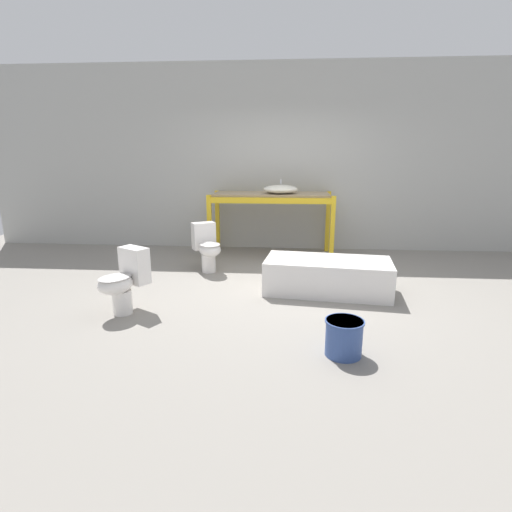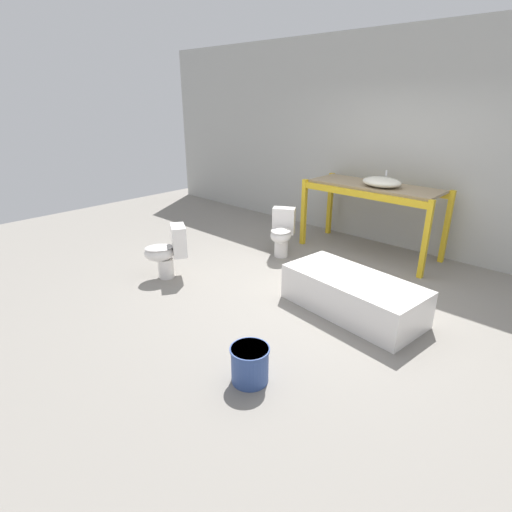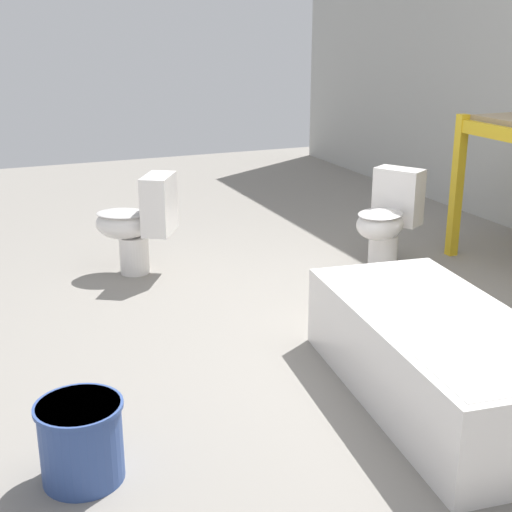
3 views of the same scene
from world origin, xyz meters
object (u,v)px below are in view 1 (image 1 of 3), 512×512
toilet_far (124,280)px  bucket_white (344,337)px  toilet_near (207,246)px  bathtub_main (328,273)px  sink_basin (281,189)px

toilet_far → bucket_white: 2.39m
toilet_near → toilet_far: (-0.59, -1.64, 0.00)m
bathtub_main → toilet_far: toilet_far is taller
toilet_far → bucket_white: toilet_far is taller
bathtub_main → bucket_white: 1.63m
bucket_white → toilet_far: bearing=160.8°
sink_basin → toilet_far: 3.13m
bucket_white → bathtub_main: bearing=89.5°
toilet_near → bucket_white: 2.94m
bathtub_main → toilet_near: size_ratio=2.29×
sink_basin → toilet_near: sink_basin is taller
toilet_far → sink_basin: bearing=88.5°
bucket_white → sink_basin: bearing=100.5°
toilet_far → bucket_white: bearing=11.8°
bathtub_main → bucket_white: size_ratio=4.79×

